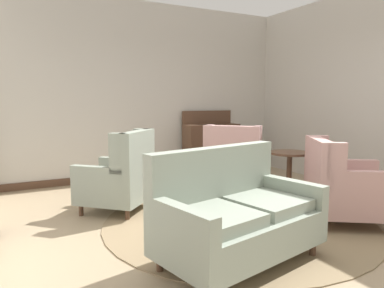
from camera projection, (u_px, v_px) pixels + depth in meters
ground at (254, 230)px, 3.91m from camera, size 8.75×8.75×0.00m
wall_back at (149, 91)px, 6.47m from camera, size 5.44×0.08×3.11m
wall_right at (352, 90)px, 5.76m from camera, size 0.08×4.38×3.11m
baseboard_back at (152, 173)px, 6.61m from camera, size 5.28×0.03×0.12m
area_rug at (238, 221)px, 4.18m from camera, size 3.10×3.10×0.01m
coffee_table at (231, 192)px, 4.10m from camera, size 0.82×0.82×0.45m
porcelain_vase at (235, 172)px, 4.07m from camera, size 0.14×0.14×0.32m
settee at (236, 216)px, 3.10m from camera, size 1.57×1.07×0.99m
armchair_back_corner at (121, 177)px, 4.50m from camera, size 1.08×1.08×1.03m
armchair_near_sideboard at (235, 165)px, 5.29m from camera, size 1.15×1.15×1.05m
armchair_near_window at (343, 187)px, 4.10m from camera, size 1.18×1.17×0.97m
side_table at (289, 173)px, 4.80m from camera, size 0.53×0.53×0.72m
sideboard at (211, 145)px, 6.86m from camera, size 1.07×0.38×1.20m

